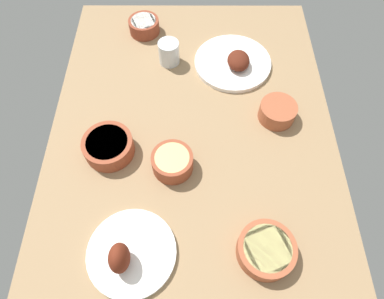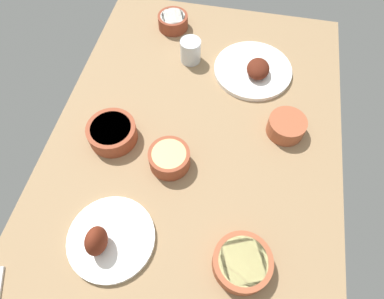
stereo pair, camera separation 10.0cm
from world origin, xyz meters
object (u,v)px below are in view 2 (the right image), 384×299
object	(u,v)px
bowl_potatoes	(242,262)
bowl_sauce	(112,132)
bowl_cream	(173,21)
plate_near_viewer	(107,239)
water_tumbler	(191,51)
bowl_pasta	(169,158)
bowl_onions	(287,126)
plate_center_main	(254,70)

from	to	relation	value
bowl_potatoes	bowl_sauce	size ratio (longest dim) A/B	0.99
bowl_sauce	bowl_cream	bearing A→B (deg)	172.93
plate_near_viewer	water_tumbler	size ratio (longest dim) A/B	2.73
bowl_pasta	water_tumbler	size ratio (longest dim) A/B	1.43
bowl_onions	bowl_sauce	bearing A→B (deg)	-75.98
bowl_potatoes	water_tumbler	size ratio (longest dim) A/B	1.76
plate_center_main	bowl_cream	distance (cm)	37.69
bowl_pasta	bowl_onions	bearing A→B (deg)	119.23
plate_center_main	bowl_potatoes	xyz separation A→B (cm)	(66.31, 3.91, 1.18)
bowl_cream	bowl_sauce	xyz separation A→B (cm)	(53.63, -6.65, 0.16)
bowl_cream	plate_center_main	bearing A→B (deg)	62.03
bowl_cream	water_tumbler	world-z (taller)	water_tumbler
bowl_pasta	bowl_sauce	bearing A→B (deg)	-105.56
bowl_cream	bowl_onions	bearing A→B (deg)	48.29
water_tumbler	plate_center_main	bearing A→B (deg)	85.33
plate_near_viewer	bowl_potatoes	world-z (taller)	plate_near_viewer
bowl_onions	water_tumbler	bearing A→B (deg)	-125.02
bowl_onions	bowl_cream	world-z (taller)	bowl_onions
bowl_sauce	water_tumbler	world-z (taller)	water_tumbler
plate_center_main	bowl_pasta	size ratio (longest dim) A/B	2.26
bowl_potatoes	bowl_cream	bearing A→B (deg)	-156.13
plate_near_viewer	bowl_pasta	size ratio (longest dim) A/B	1.91
plate_center_main	bowl_cream	xyz separation A→B (cm)	(-17.67, -33.26, 1.38)
bowl_sauce	bowl_potatoes	bearing A→B (deg)	55.30
plate_near_viewer	bowl_sauce	bearing A→B (deg)	-164.10
plate_near_viewer	bowl_sauce	size ratio (longest dim) A/B	1.54
plate_center_main	bowl_sauce	size ratio (longest dim) A/B	1.83
bowl_potatoes	bowl_sauce	xyz separation A→B (cm)	(-30.35, -43.82, 0.36)
plate_near_viewer	bowl_pasta	distance (cm)	28.00
bowl_sauce	bowl_onions	bearing A→B (deg)	104.02
bowl_potatoes	water_tumbler	world-z (taller)	water_tumbler
bowl_pasta	bowl_sauce	distance (cm)	20.04
bowl_onions	bowl_sauce	distance (cm)	53.81
plate_center_main	water_tumbler	distance (cm)	23.36
bowl_sauce	bowl_pasta	bearing A→B (deg)	74.44
plate_center_main	bowl_sauce	bearing A→B (deg)	-47.97
bowl_sauce	water_tumbler	distance (cm)	41.43
bowl_onions	water_tumbler	size ratio (longest dim) A/B	1.38
plate_center_main	bowl_onions	bearing A→B (deg)	28.20
plate_near_viewer	bowl_pasta	bearing A→B (deg)	158.25
bowl_potatoes	water_tumbler	xyz separation A→B (cm)	(-68.21, -27.04, 1.52)
plate_near_viewer	bowl_potatoes	size ratio (longest dim) A/B	1.55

